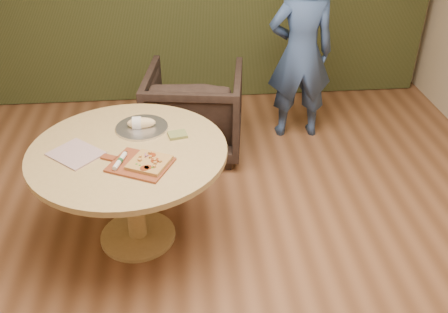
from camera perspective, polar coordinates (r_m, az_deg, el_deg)
name	(u,v)px	position (r m, az deg, el deg)	size (l,w,h in m)	color
room_shell	(223,93)	(2.41, -0.06, 7.24)	(5.04, 6.04, 2.84)	brown
pedestal_table	(130,167)	(3.33, -10.71, -1.19)	(1.28, 1.28, 0.75)	tan
pizza_paddle	(139,164)	(3.07, -9.69, -0.90)	(0.47, 0.41, 0.01)	brown
flatbread_pizza	(149,162)	(3.04, -8.53, -0.68)	(0.29, 0.29, 0.04)	tan
cutlery_roll	(120,161)	(3.08, -11.81, -0.49)	(0.08, 0.20, 0.03)	silver
newspaper	(76,154)	(3.27, -16.59, 0.30)	(0.30, 0.25, 0.01)	beige
serving_tray	(142,127)	(3.46, -9.37, 3.29)	(0.36, 0.36, 0.02)	silver
bread_roll	(140,123)	(3.44, -9.57, 3.81)	(0.19, 0.09, 0.09)	beige
green_packet	(178,135)	(3.34, -5.33, 2.50)	(0.12, 0.10, 0.02)	#59642D
armchair	(195,107)	(4.44, -3.39, 5.72)	(0.82, 0.77, 0.84)	black
person_standing	(301,53)	(4.58, 8.76, 11.60)	(0.59, 0.39, 1.62)	#324B7C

